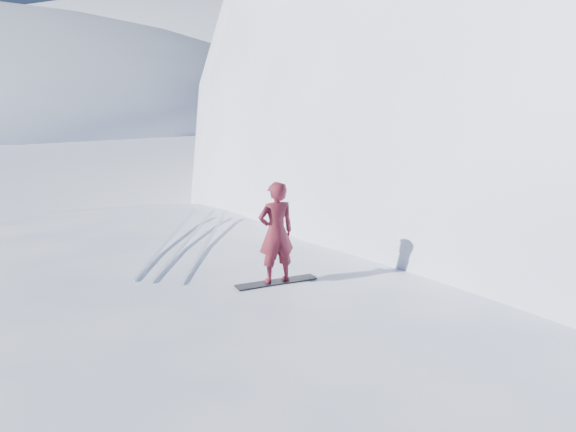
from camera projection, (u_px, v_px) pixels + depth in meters
name	position (u px, v px, depth m)	size (l,w,h in m)	color
near_ridge	(271.00, 397.00, 12.97)	(36.00, 28.00, 4.80)	white
far_ridge_c	(206.00, 92.00, 123.13)	(140.00, 90.00, 36.00)	white
wind_bumps	(182.00, 410.00, 12.49)	(16.00, 14.40, 1.00)	white
snowboard	(276.00, 282.00, 12.50)	(1.63, 0.31, 0.03)	black
snowboarder	(276.00, 232.00, 12.26)	(0.72, 0.47, 1.98)	maroon
board_tracks	(189.00, 239.00, 15.43)	(2.09, 5.95, 0.04)	silver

